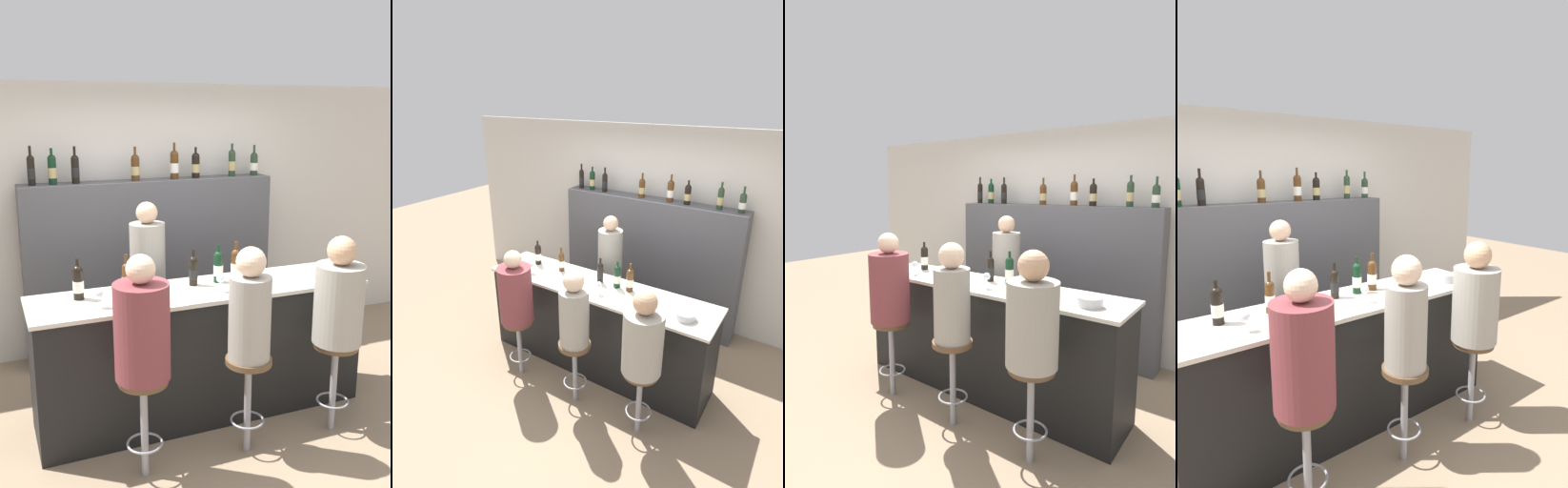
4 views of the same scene
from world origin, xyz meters
The scene contains 28 objects.
ground_plane centered at (0.00, 0.00, 0.00)m, with size 16.00×16.00×0.00m, color #8C755B.
wall_back centered at (0.00, 1.81, 1.30)m, with size 6.40×0.05×2.60m.
bar_counter centered at (0.00, 0.29, 0.52)m, with size 2.59×0.61×1.03m.
back_bar_cabinet centered at (0.00, 1.59, 0.85)m, with size 2.43×0.28×1.71m.
wine_bottle_counter_0 centered at (-0.91, 0.39, 1.16)m, with size 0.08×0.08×0.30m.
wine_bottle_counter_1 centered at (-0.56, 0.39, 1.15)m, with size 0.07×0.07×0.30m.
wine_bottle_counter_2 centered at (-0.03, 0.39, 1.15)m, with size 0.07×0.07×0.28m.
wine_bottle_counter_3 centered at (0.18, 0.39, 1.16)m, with size 0.08×0.08×0.30m.
wine_bottle_counter_4 centered at (0.33, 0.39, 1.16)m, with size 0.08×0.08×0.31m.
wine_bottle_backbar_0 centered at (-1.08, 1.59, 1.84)m, with size 0.07×0.07×0.34m.
wine_bottle_backbar_1 centered at (-0.90, 1.59, 1.84)m, with size 0.08×0.08×0.32m.
wine_bottle_backbar_2 centered at (-0.70, 1.59, 1.84)m, with size 0.07×0.07×0.33m.
wine_bottle_backbar_3 centered at (-0.14, 1.59, 1.83)m, with size 0.08×0.08×0.31m.
wine_bottle_backbar_4 centered at (0.24, 1.59, 1.84)m, with size 0.08×0.08×0.34m.
wine_bottle_backbar_5 centered at (0.46, 1.59, 1.83)m, with size 0.08×0.08×0.30m.
wine_bottle_backbar_6 centered at (0.85, 1.59, 1.84)m, with size 0.07×0.07×0.32m.
wine_bottle_backbar_7 centered at (1.10, 1.59, 1.82)m, with size 0.08×0.08×0.30m.
wine_glass_0 centered at (-0.81, 0.16, 1.13)m, with size 0.07×0.07×0.13m.
wine_glass_1 centered at (0.09, 0.16, 1.13)m, with size 0.06×0.06×0.14m.
metal_bowl centered at (1.01, 0.20, 1.07)m, with size 0.19×0.19×0.07m.
tasting_menu centered at (-0.12, 0.13, 1.03)m, with size 0.21×0.30×0.00m.
bar_stool_left centered at (-0.65, -0.30, 0.53)m, with size 0.32×0.32×0.70m.
guest_seated_left centered at (-0.65, -0.30, 1.04)m, with size 0.35×0.35×0.80m.
bar_stool_middle centered at (0.10, -0.30, 0.53)m, with size 0.32×0.32×0.70m.
guest_seated_middle centered at (0.10, -0.30, 1.05)m, with size 0.29×0.29×0.78m.
bar_stool_right centered at (0.81, -0.30, 0.53)m, with size 0.32×0.32×0.70m.
guest_seated_right centered at (0.81, -0.30, 1.04)m, with size 0.35×0.35×0.79m.
bartender centered at (-0.23, 0.95, 0.75)m, with size 0.30×0.30×1.61m.
Camera 2 is at (1.89, -2.81, 2.98)m, focal length 28.00 mm.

